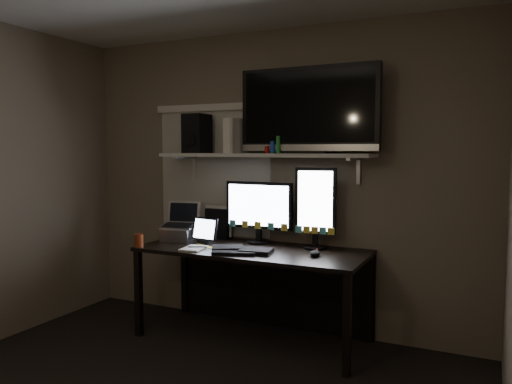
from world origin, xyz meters
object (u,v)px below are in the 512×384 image
Objects in this scene: desk at (259,267)px; tablet at (205,231)px; keyboard at (242,250)px; speaker at (197,134)px; game_console at (236,136)px; monitor_landscape at (259,212)px; mouse at (315,253)px; laptop at (178,222)px; tv at (308,110)px; monitor_portrait at (316,208)px; cup at (139,240)px.

tablet reaches higher than desk.
keyboard is 1.49× the size of speaker.
keyboard is at bearing -28.79° from speaker.
game_console is at bearing 103.98° from keyboard.
game_console is (-0.19, -0.05, 0.63)m from monitor_landscape.
keyboard is at bearing -95.48° from desk.
monitor_landscape reaches higher than mouse.
laptop is 0.29× the size of tv.
monitor_portrait is at bearing 11.17° from desk.
keyboard is 1.12m from speaker.
game_console is (-0.21, 0.32, 0.88)m from keyboard.
speaker is at bearing -178.13° from tv.
speaker is (-0.56, -0.06, 0.65)m from monitor_landscape.
laptop is at bearing -172.83° from tablet.
cup is at bearing -122.05° from laptop.
mouse is at bearing 4.43° from tablet.
monitor_portrait is 2.28× the size of game_console.
desk is 0.32m from keyboard.
tv is at bearing 0.08° from speaker.
laptop is 0.78m from speaker.
monitor_portrait is 2.59× the size of tablet.
mouse is at bearing -18.13° from desk.
speaker is at bearing 175.12° from desk.
game_console is at bearing 6.14° from laptop.
keyboard is (-0.47, -0.35, -0.31)m from monitor_portrait.
monitor_landscape is 0.71m from laptop.
tv is (-0.06, -0.02, 0.76)m from monitor_portrait.
monitor_landscape is 0.93m from tv.
speaker reaches higher than mouse.
tv reaches higher than tablet.
tablet is at bearing -127.45° from game_console.
speaker is at bearing -171.97° from monitor_landscape.
game_console is at bearing 40.04° from cup.
keyboard is 0.96m from game_console.
monitor_portrait is 1.97× the size of speaker.
monitor_landscape is at bearing 74.81° from keyboard.
game_console is at bearing -178.80° from tv.
laptop is 1.45m from tv.
laptop is (-0.70, 0.17, 0.15)m from keyboard.
laptop reaches higher than keyboard.
desk is 5.43× the size of speaker.
monitor_landscape is at bearing 143.14° from mouse.
tv reaches higher than monitor_landscape.
game_console reaches higher than desk.
tv is at bearing 110.44° from mouse.
keyboard is 1.54× the size of laptop.
game_console is at bearing 178.33° from monitor_portrait.
mouse is at bearing -15.79° from laptop.
cup is 0.32× the size of speaker.
desk is at bearing -4.67° from laptop.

